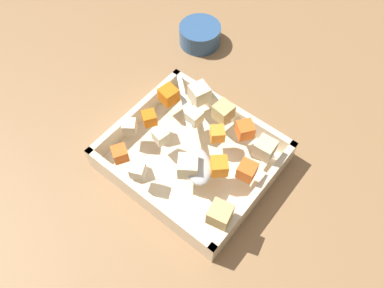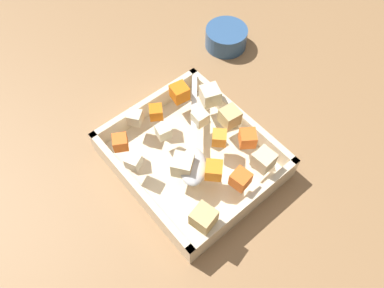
# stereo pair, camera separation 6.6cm
# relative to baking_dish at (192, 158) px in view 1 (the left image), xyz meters

# --- Properties ---
(ground_plane) EXTENTS (4.00, 4.00, 0.00)m
(ground_plane) POSITION_rel_baking_dish_xyz_m (0.01, -0.01, -0.02)
(ground_plane) COLOR #936D47
(baking_dish) EXTENTS (0.28, 0.25, 0.05)m
(baking_dish) POSITION_rel_baking_dish_xyz_m (0.00, 0.00, 0.00)
(baking_dish) COLOR beige
(baking_dish) RESTS_ON ground_plane
(carrot_chunk_center) EXTENTS (0.04, 0.04, 0.03)m
(carrot_chunk_center) POSITION_rel_baking_dish_xyz_m (0.06, 0.08, 0.05)
(carrot_chunk_center) COLOR orange
(carrot_chunk_center) RESTS_ON baking_dish
(carrot_chunk_far_left) EXTENTS (0.03, 0.03, 0.03)m
(carrot_chunk_far_left) POSITION_rel_baking_dish_xyz_m (0.10, 0.01, 0.05)
(carrot_chunk_far_left) COLOR orange
(carrot_chunk_far_left) RESTS_ON baking_dish
(carrot_chunk_mid_left) EXTENTS (0.03, 0.03, 0.02)m
(carrot_chunk_mid_left) POSITION_rel_baking_dish_xyz_m (0.02, 0.04, 0.05)
(carrot_chunk_mid_left) COLOR orange
(carrot_chunk_mid_left) RESTS_ON baking_dish
(carrot_chunk_near_left) EXTENTS (0.03, 0.03, 0.03)m
(carrot_chunk_near_left) POSITION_rel_baking_dish_xyz_m (-0.08, -0.09, 0.05)
(carrot_chunk_near_left) COLOR orange
(carrot_chunk_near_left) RESTS_ON baking_dish
(carrot_chunk_heap_side) EXTENTS (0.03, 0.03, 0.02)m
(carrot_chunk_heap_side) POSITION_rel_baking_dish_xyz_m (-0.09, -0.01, 0.05)
(carrot_chunk_heap_side) COLOR orange
(carrot_chunk_heap_side) RESTS_ON baking_dish
(carrot_chunk_rim_edge) EXTENTS (0.04, 0.04, 0.03)m
(carrot_chunk_rim_edge) POSITION_rel_baking_dish_xyz_m (0.06, -0.01, 0.05)
(carrot_chunk_rim_edge) COLOR orange
(carrot_chunk_rim_edge) RESTS_ON baking_dish
(carrot_chunk_corner_nw) EXTENTS (0.03, 0.03, 0.03)m
(carrot_chunk_corner_nw) POSITION_rel_baking_dish_xyz_m (-0.10, 0.05, 0.05)
(carrot_chunk_corner_nw) COLOR orange
(carrot_chunk_corner_nw) RESTS_ON baking_dish
(potato_chunk_corner_sw) EXTENTS (0.03, 0.03, 0.03)m
(potato_chunk_corner_sw) POSITION_rel_baking_dish_xyz_m (0.10, 0.07, 0.05)
(potato_chunk_corner_sw) COLOR beige
(potato_chunk_corner_sw) RESTS_ON baking_dish
(potato_chunk_mid_right) EXTENTS (0.03, 0.03, 0.02)m
(potato_chunk_mid_right) POSITION_rel_baking_dish_xyz_m (-0.05, -0.02, 0.05)
(potato_chunk_mid_right) COLOR beige
(potato_chunk_mid_right) RESTS_ON baking_dish
(potato_chunk_front_center) EXTENTS (0.05, 0.05, 0.03)m
(potato_chunk_front_center) POSITION_rel_baking_dish_xyz_m (0.02, -0.04, 0.05)
(potato_chunk_front_center) COLOR beige
(potato_chunk_front_center) RESTS_ON baking_dish
(potato_chunk_back_center) EXTENTS (0.03, 0.03, 0.03)m
(potato_chunk_back_center) POSITION_rel_baking_dish_xyz_m (0.00, 0.09, 0.05)
(potato_chunk_back_center) COLOR tan
(potato_chunk_back_center) RESTS_ON baking_dish
(potato_chunk_under_handle) EXTENTS (0.04, 0.04, 0.03)m
(potato_chunk_under_handle) POSITION_rel_baking_dish_xyz_m (0.12, -0.08, 0.05)
(potato_chunk_under_handle) COLOR tan
(potato_chunk_under_handle) RESTS_ON baking_dish
(potato_chunk_near_right) EXTENTS (0.04, 0.04, 0.03)m
(potato_chunk_near_right) POSITION_rel_baking_dish_xyz_m (-0.06, 0.09, 0.05)
(potato_chunk_near_right) COLOR beige
(potato_chunk_near_right) RESTS_ON baking_dish
(potato_chunk_far_right) EXTENTS (0.03, 0.03, 0.03)m
(potato_chunk_far_right) POSITION_rel_baking_dish_xyz_m (-0.03, 0.05, 0.05)
(potato_chunk_far_right) COLOR beige
(potato_chunk_far_right) RESTS_ON baking_dish
(parsnip_chunk_near_spoon) EXTENTS (0.03, 0.03, 0.02)m
(parsnip_chunk_near_spoon) POSITION_rel_baking_dish_xyz_m (-0.11, -0.04, 0.05)
(parsnip_chunk_near_spoon) COLOR beige
(parsnip_chunk_near_spoon) RESTS_ON baking_dish
(parsnip_chunk_heap_top) EXTENTS (0.03, 0.03, 0.02)m
(parsnip_chunk_heap_top) POSITION_rel_baking_dish_xyz_m (-0.04, -0.10, 0.05)
(parsnip_chunk_heap_top) COLOR silver
(parsnip_chunk_heap_top) RESTS_ON baking_dish
(serving_spoon) EXTENTS (0.20, 0.18, 0.02)m
(serving_spoon) POSITION_rel_baking_dish_xyz_m (0.02, -0.02, 0.05)
(serving_spoon) COLOR silver
(serving_spoon) RESTS_ON baking_dish
(small_prep_bowl) EXTENTS (0.09, 0.09, 0.04)m
(small_prep_bowl) POSITION_rel_baking_dish_xyz_m (-0.19, 0.26, 0.01)
(small_prep_bowl) COLOR #33598C
(small_prep_bowl) RESTS_ON ground_plane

